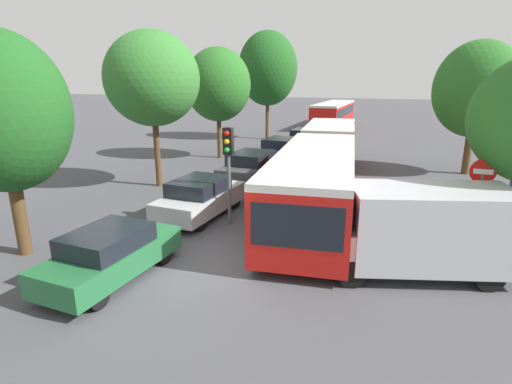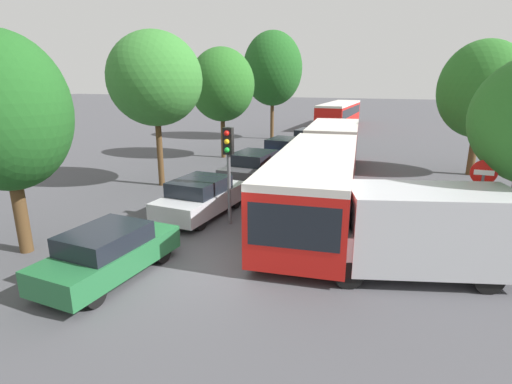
{
  "view_description": "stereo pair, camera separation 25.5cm",
  "coord_description": "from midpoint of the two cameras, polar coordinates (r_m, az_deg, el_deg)",
  "views": [
    {
      "loc": [
        4.57,
        -8.97,
        4.98
      ],
      "look_at": [
        0.2,
        3.53,
        1.2
      ],
      "focal_mm": 28.0,
      "sensor_mm": 36.0,
      "label": 1
    },
    {
      "loc": [
        4.81,
        -8.88,
        4.98
      ],
      "look_at": [
        0.2,
        3.53,
        1.2
      ],
      "focal_mm": 28.0,
      "sensor_mm": 36.0,
      "label": 2
    }
  ],
  "objects": [
    {
      "name": "queued_car_blue",
      "position": [
        24.46,
        3.33,
        5.98
      ],
      "size": [
        2.13,
        4.46,
        1.51
      ],
      "rotation": [
        0.0,
        0.0,
        1.5
      ],
      "color": "#284799",
      "rests_on": "ground"
    },
    {
      "name": "tree_left_distant",
      "position": [
        34.16,
        1.46,
        17.19
      ],
      "size": [
        4.83,
        4.83,
        8.72
      ],
      "color": "#51381E",
      "rests_on": "ground"
    },
    {
      "name": "tree_left_near",
      "position": [
        12.91,
        -32.99,
        9.43
      ],
      "size": [
        3.53,
        3.53,
        6.27
      ],
      "color": "#51381E",
      "rests_on": "ground"
    },
    {
      "name": "traffic_light",
      "position": [
        13.59,
        -4.52,
        5.36
      ],
      "size": [
        0.33,
        0.37,
        3.4
      ],
      "rotation": [
        0.0,
        0.0,
        -1.51
      ],
      "color": "#56595E",
      "rests_on": "ground"
    },
    {
      "name": "city_bus_rear",
      "position": [
        43.97,
        10.86,
        11.05
      ],
      "size": [
        2.92,
        11.79,
        2.52
      ],
      "rotation": [
        0.0,
        0.0,
        1.54
      ],
      "color": "red",
      "rests_on": "ground"
    },
    {
      "name": "queued_car_green",
      "position": [
        10.94,
        -20.72,
        -8.28
      ],
      "size": [
        1.9,
        3.98,
        1.35
      ],
      "rotation": [
        0.0,
        0.0,
        1.5
      ],
      "color": "#236638",
      "rests_on": "ground"
    },
    {
      "name": "articulated_bus",
      "position": [
        17.76,
        9.13,
        4.32
      ],
      "size": [
        4.3,
        17.29,
        2.54
      ],
      "rotation": [
        0.0,
        0.0,
        -1.47
      ],
      "color": "red",
      "rests_on": "ground"
    },
    {
      "name": "no_entry_sign",
      "position": [
        12.92,
        28.85,
        0.02
      ],
      "size": [
        0.7,
        0.08,
        2.82
      ],
      "rotation": [
        0.0,
        0.0,
        -1.57
      ],
      "color": "#56595E",
      "rests_on": "ground"
    },
    {
      "name": "tree_right_mid",
      "position": [
        23.9,
        28.73,
        12.69
      ],
      "size": [
        4.3,
        4.3,
        6.88
      ],
      "color": "#51381E",
      "rests_on": "ground"
    },
    {
      "name": "tree_left_far",
      "position": [
        25.89,
        -5.5,
        14.75
      ],
      "size": [
        4.08,
        4.08,
        6.86
      ],
      "color": "#51381E",
      "rests_on": "ground"
    },
    {
      "name": "tree_left_mid",
      "position": [
        19.22,
        -14.9,
        15.01
      ],
      "size": [
        4.26,
        4.26,
        7.06
      ],
      "color": "#51381E",
      "rests_on": "ground"
    },
    {
      "name": "ground_plane",
      "position": [
        11.25,
        -7.7,
        -10.5
      ],
      "size": [
        200.0,
        200.0,
        0.0
      ],
      "primitive_type": "plane",
      "color": "#47474C"
    },
    {
      "name": "white_van",
      "position": [
        11.12,
        21.88,
        -4.91
      ],
      "size": [
        5.34,
        3.26,
        2.31
      ],
      "rotation": [
        0.0,
        0.0,
        3.42
      ],
      "color": "#B7BABF",
      "rests_on": "ground"
    },
    {
      "name": "queued_car_black",
      "position": [
        29.89,
        6.7,
        7.62
      ],
      "size": [
        2.0,
        4.19,
        1.42
      ],
      "rotation": [
        0.0,
        0.0,
        1.5
      ],
      "color": "black",
      "rests_on": "ground"
    },
    {
      "name": "queued_car_silver",
      "position": [
        14.96,
        -8.43,
        -0.75
      ],
      "size": [
        2.03,
        4.25,
        1.44
      ],
      "rotation": [
        0.0,
        0.0,
        1.5
      ],
      "color": "#B7BABF",
      "rests_on": "ground"
    },
    {
      "name": "queued_car_graphite",
      "position": [
        19.68,
        -0.98,
        3.59
      ],
      "size": [
        2.15,
        4.51,
        1.53
      ],
      "rotation": [
        0.0,
        0.0,
        1.5
      ],
      "color": "#47474C",
      "rests_on": "ground"
    }
  ]
}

